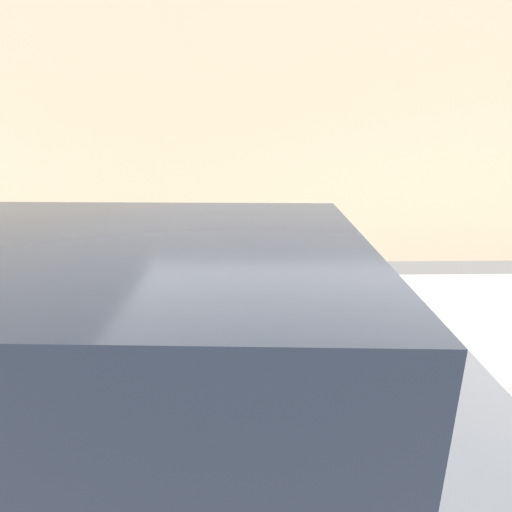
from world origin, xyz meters
name	(u,v)px	position (x,y,z in m)	size (l,w,h in m)	color
ground_plane	(309,480)	(0.00, 0.00, 0.00)	(60.00, 60.00, 0.00)	slate
sidewalk	(283,322)	(0.00, 2.20, 0.07)	(24.00, 2.80, 0.14)	#ADAAA3
building_facade	(273,90)	(0.00, 4.82, 2.88)	(24.00, 0.30, 5.75)	tan
parking_meter	(256,266)	(-0.34, 1.02, 1.18)	(0.21, 0.13, 1.46)	#2D2D30
parked_car_beside_meter	(37,413)	(-1.46, -0.43, 0.91)	(4.66, 2.20, 1.81)	black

